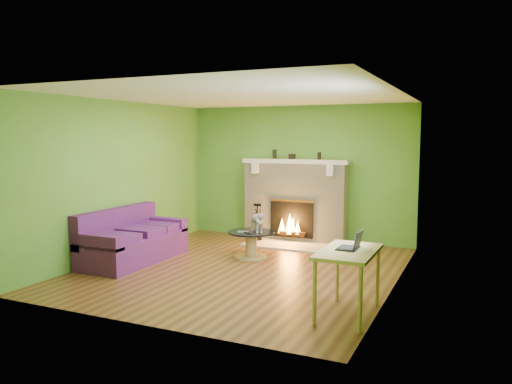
# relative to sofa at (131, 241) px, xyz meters

# --- Properties ---
(floor) EXTENTS (5.00, 5.00, 0.00)m
(floor) POSITION_rel_sofa_xyz_m (1.86, 0.29, -0.33)
(floor) COLOR #522C17
(floor) RESTS_ON ground
(ceiling) EXTENTS (5.00, 5.00, 0.00)m
(ceiling) POSITION_rel_sofa_xyz_m (1.86, 0.29, 2.27)
(ceiling) COLOR white
(ceiling) RESTS_ON wall_back
(wall_back) EXTENTS (5.00, 0.00, 5.00)m
(wall_back) POSITION_rel_sofa_xyz_m (1.86, 2.79, 0.97)
(wall_back) COLOR #56872C
(wall_back) RESTS_ON floor
(wall_front) EXTENTS (5.00, 0.00, 5.00)m
(wall_front) POSITION_rel_sofa_xyz_m (1.86, -2.21, 0.97)
(wall_front) COLOR #56872C
(wall_front) RESTS_ON floor
(wall_left) EXTENTS (0.00, 5.00, 5.00)m
(wall_left) POSITION_rel_sofa_xyz_m (-0.39, 0.29, 0.97)
(wall_left) COLOR #56872C
(wall_left) RESTS_ON floor
(wall_right) EXTENTS (0.00, 5.00, 5.00)m
(wall_right) POSITION_rel_sofa_xyz_m (4.11, 0.29, 0.97)
(wall_right) COLOR #56872C
(wall_right) RESTS_ON floor
(window_frame) EXTENTS (0.00, 1.20, 1.20)m
(window_frame) POSITION_rel_sofa_xyz_m (4.10, -0.61, 1.22)
(window_frame) COLOR silver
(window_frame) RESTS_ON wall_right
(window_pane) EXTENTS (0.00, 1.06, 1.06)m
(window_pane) POSITION_rel_sofa_xyz_m (4.09, -0.61, 1.22)
(window_pane) COLOR white
(window_pane) RESTS_ON wall_right
(fireplace) EXTENTS (2.10, 0.46, 1.58)m
(fireplace) POSITION_rel_sofa_xyz_m (1.86, 2.60, 0.45)
(fireplace) COLOR #BCB39C
(fireplace) RESTS_ON floor
(hearth) EXTENTS (1.50, 0.75, 0.03)m
(hearth) POSITION_rel_sofa_xyz_m (1.86, 2.09, -0.31)
(hearth) COLOR beige
(hearth) RESTS_ON floor
(mantel) EXTENTS (2.10, 0.28, 0.08)m
(mantel) POSITION_rel_sofa_xyz_m (1.86, 2.58, 1.21)
(mantel) COLOR silver
(mantel) RESTS_ON fireplace
(sofa) EXTENTS (0.87, 1.88, 0.84)m
(sofa) POSITION_rel_sofa_xyz_m (0.00, 0.00, 0.00)
(sofa) COLOR #48185B
(sofa) RESTS_ON floor
(coffee_table) EXTENTS (0.78, 0.78, 0.44)m
(coffee_table) POSITION_rel_sofa_xyz_m (1.67, 1.01, -0.07)
(coffee_table) COLOR tan
(coffee_table) RESTS_ON floor
(desk) EXTENTS (0.59, 1.01, 0.75)m
(desk) POSITION_rel_sofa_xyz_m (3.81, -1.01, 0.33)
(desk) COLOR tan
(desk) RESTS_ON floor
(cat) EXTENTS (0.52, 0.55, 0.35)m
(cat) POSITION_rel_sofa_xyz_m (1.75, 1.06, 0.29)
(cat) COLOR slate
(cat) RESTS_ON coffee_table
(remote_silver) EXTENTS (0.18, 0.08, 0.02)m
(remote_silver) POSITION_rel_sofa_xyz_m (1.57, 0.89, 0.12)
(remote_silver) COLOR gray
(remote_silver) RESTS_ON coffee_table
(remote_black) EXTENTS (0.16, 0.12, 0.02)m
(remote_black) POSITION_rel_sofa_xyz_m (1.69, 0.83, 0.12)
(remote_black) COLOR black
(remote_black) RESTS_ON coffee_table
(laptop) EXTENTS (0.26, 0.29, 0.22)m
(laptop) POSITION_rel_sofa_xyz_m (3.79, -0.96, 0.53)
(laptop) COLOR black
(laptop) RESTS_ON desk
(fire_tools) EXTENTS (0.19, 0.19, 0.71)m
(fire_tools) POSITION_rel_sofa_xyz_m (1.23, 2.24, 0.06)
(fire_tools) COLOR black
(fire_tools) RESTS_ON hearth
(mantel_vase_left) EXTENTS (0.08, 0.08, 0.18)m
(mantel_vase_left) POSITION_rel_sofa_xyz_m (1.43, 2.61, 1.34)
(mantel_vase_left) COLOR black
(mantel_vase_left) RESTS_ON mantel
(mantel_vase_right) EXTENTS (0.07, 0.07, 0.14)m
(mantel_vase_right) POSITION_rel_sofa_xyz_m (2.33, 2.61, 1.32)
(mantel_vase_right) COLOR black
(mantel_vase_right) RESTS_ON mantel
(mantel_box) EXTENTS (0.12, 0.08, 0.10)m
(mantel_box) POSITION_rel_sofa_xyz_m (1.79, 2.61, 1.30)
(mantel_box) COLOR black
(mantel_box) RESTS_ON mantel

